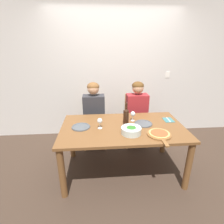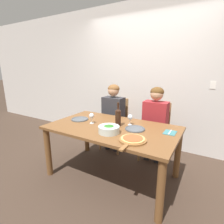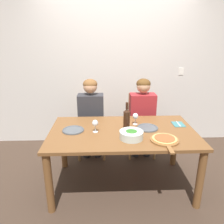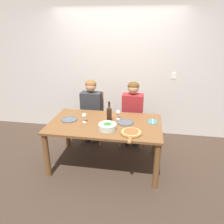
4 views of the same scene
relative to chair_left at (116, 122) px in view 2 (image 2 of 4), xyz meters
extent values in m
plane|color=#3D2D23|center=(0.41, -0.85, -0.51)|extent=(40.00, 40.00, 0.00)
cube|color=silver|center=(0.41, 0.48, 0.84)|extent=(10.00, 0.05, 2.70)
cube|color=white|center=(1.51, 0.45, 0.74)|extent=(0.08, 0.01, 0.12)
cube|color=brown|center=(0.41, -0.85, 0.22)|extent=(1.73, 1.00, 0.04)
cylinder|color=brown|center=(-0.39, -1.29, -0.16)|extent=(0.08, 0.08, 0.71)
cylinder|color=brown|center=(1.22, -1.29, -0.16)|extent=(0.08, 0.08, 0.71)
cylinder|color=brown|center=(-0.39, -0.41, -0.16)|extent=(0.08, 0.08, 0.71)
cylinder|color=brown|center=(1.22, -0.41, -0.16)|extent=(0.08, 0.08, 0.71)
cube|color=#9E7042|center=(0.00, -0.08, -0.07)|extent=(0.42, 0.42, 0.04)
cube|color=#9E7042|center=(0.00, 0.12, 0.20)|extent=(0.38, 0.03, 0.50)
cylinder|color=#9E7042|center=(-0.19, -0.27, -0.30)|extent=(0.04, 0.04, 0.43)
cylinder|color=#9E7042|center=(0.19, -0.27, -0.30)|extent=(0.04, 0.04, 0.43)
cylinder|color=#9E7042|center=(-0.19, 0.11, -0.30)|extent=(0.04, 0.04, 0.43)
cylinder|color=#9E7042|center=(0.19, 0.11, -0.30)|extent=(0.04, 0.04, 0.43)
cube|color=#9E7042|center=(0.78, -0.08, -0.07)|extent=(0.42, 0.42, 0.04)
cube|color=#9E7042|center=(0.78, 0.12, 0.20)|extent=(0.38, 0.03, 0.50)
cylinder|color=#9E7042|center=(0.59, -0.27, -0.30)|extent=(0.04, 0.04, 0.43)
cylinder|color=#9E7042|center=(0.97, -0.27, -0.30)|extent=(0.04, 0.04, 0.43)
cylinder|color=#9E7042|center=(0.59, 0.11, -0.30)|extent=(0.04, 0.04, 0.43)
cylinder|color=#9E7042|center=(0.97, 0.11, -0.30)|extent=(0.04, 0.04, 0.43)
cylinder|color=#28282D|center=(-0.09, -0.16, -0.28)|extent=(0.10, 0.10, 0.46)
cylinder|color=#28282D|center=(0.09, -0.16, -0.28)|extent=(0.10, 0.10, 0.46)
cube|color=#2D2D33|center=(0.00, -0.10, 0.22)|extent=(0.38, 0.22, 0.54)
cylinder|color=#2D2D33|center=(-0.20, -0.34, 0.07)|extent=(0.07, 0.31, 0.14)
cylinder|color=#2D2D33|center=(0.20, -0.34, 0.07)|extent=(0.07, 0.31, 0.14)
sphere|color=tan|center=(0.00, -0.10, 0.61)|extent=(0.20, 0.20, 0.20)
ellipsoid|color=brown|center=(0.00, -0.09, 0.64)|extent=(0.21, 0.21, 0.15)
cylinder|color=#28282D|center=(0.69, -0.16, -0.28)|extent=(0.10, 0.10, 0.46)
cylinder|color=#28282D|center=(0.87, -0.16, -0.28)|extent=(0.10, 0.10, 0.46)
cube|color=maroon|center=(0.78, -0.10, 0.22)|extent=(0.38, 0.22, 0.54)
cylinder|color=maroon|center=(0.58, -0.34, 0.07)|extent=(0.07, 0.31, 0.14)
cylinder|color=maroon|center=(0.98, -0.34, 0.07)|extent=(0.07, 0.31, 0.14)
sphere|color=tan|center=(0.78, -0.10, 0.61)|extent=(0.20, 0.20, 0.20)
ellipsoid|color=#563819|center=(0.78, -0.09, 0.64)|extent=(0.21, 0.21, 0.15)
cylinder|color=black|center=(0.47, -0.78, 0.34)|extent=(0.08, 0.08, 0.21)
cone|color=black|center=(0.47, -0.78, 0.47)|extent=(0.08, 0.08, 0.03)
cylinder|color=black|center=(0.47, -0.78, 0.52)|extent=(0.03, 0.03, 0.08)
cylinder|color=silver|center=(0.49, -1.06, 0.28)|extent=(0.26, 0.26, 0.09)
ellipsoid|color=#2D6B23|center=(0.49, -1.06, 0.28)|extent=(0.21, 0.21, 0.09)
cylinder|color=#4C5156|center=(-0.17, -0.83, 0.24)|extent=(0.26, 0.26, 0.01)
torus|color=#4C5156|center=(-0.17, -0.83, 0.25)|extent=(0.25, 0.25, 0.02)
cylinder|color=#4C5156|center=(0.72, -0.79, 0.24)|extent=(0.26, 0.26, 0.01)
torus|color=#4C5156|center=(0.72, -0.79, 0.25)|extent=(0.25, 0.25, 0.02)
cylinder|color=brown|center=(0.84, -1.13, 0.25)|extent=(0.31, 0.31, 0.02)
cube|color=brown|center=(0.84, -1.35, 0.25)|extent=(0.04, 0.14, 0.02)
cylinder|color=tan|center=(0.84, -1.13, 0.26)|extent=(0.27, 0.27, 0.01)
cylinder|color=#AD4C28|center=(0.84, -1.13, 0.27)|extent=(0.22, 0.22, 0.01)
cylinder|color=silver|center=(0.09, -0.88, 0.24)|extent=(0.06, 0.06, 0.01)
cylinder|color=silver|center=(0.09, -0.88, 0.28)|extent=(0.01, 0.01, 0.07)
ellipsoid|color=silver|center=(0.09, -0.88, 0.35)|extent=(0.07, 0.07, 0.08)
ellipsoid|color=maroon|center=(0.09, -0.88, 0.34)|extent=(0.06, 0.06, 0.03)
cylinder|color=silver|center=(0.59, -0.66, 0.24)|extent=(0.06, 0.06, 0.01)
cylinder|color=silver|center=(0.59, -0.66, 0.28)|extent=(0.01, 0.01, 0.07)
ellipsoid|color=silver|center=(0.59, -0.66, 0.35)|extent=(0.07, 0.07, 0.08)
ellipsoid|color=maroon|center=(0.59, -0.66, 0.34)|extent=(0.06, 0.06, 0.03)
cube|color=#387075|center=(1.14, -0.68, 0.24)|extent=(0.14, 0.18, 0.01)
cube|color=silver|center=(1.14, -0.68, 0.25)|extent=(0.01, 0.17, 0.01)
camera|label=1|loc=(0.08, -3.05, 1.32)|focal=28.00mm
camera|label=2|loc=(1.54, -2.77, 1.03)|focal=28.00mm
camera|label=3|loc=(0.20, -3.22, 1.30)|focal=35.00mm
camera|label=4|loc=(1.03, -3.86, 1.64)|focal=35.00mm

